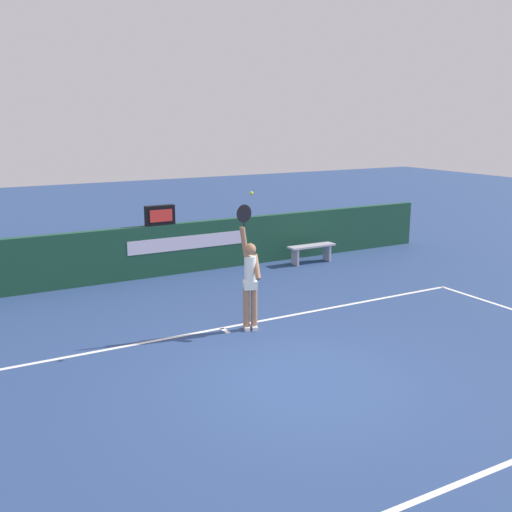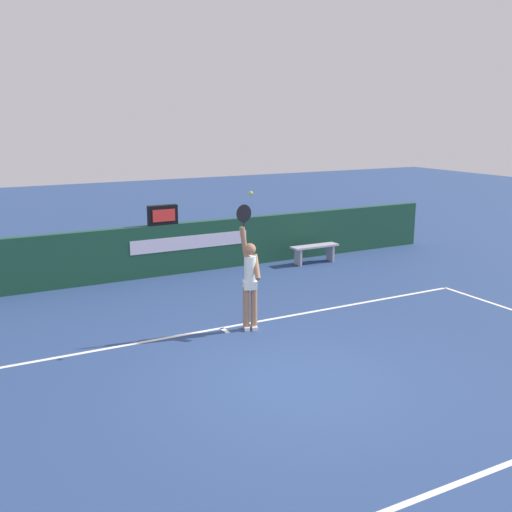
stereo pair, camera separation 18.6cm
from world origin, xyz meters
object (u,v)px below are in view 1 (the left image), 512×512
(tennis_ball, at_px, (251,193))
(courtside_bench_near, at_px, (311,249))
(tennis_player, at_px, (250,279))
(speed_display, at_px, (160,215))

(tennis_ball, relative_size, courtside_bench_near, 0.05)
(tennis_ball, distance_m, courtside_bench_near, 6.39)
(tennis_player, height_order, courtside_bench_near, tennis_player)
(tennis_ball, bearing_deg, tennis_player, 65.97)
(speed_display, height_order, courtside_bench_near, speed_display)
(speed_display, bearing_deg, tennis_player, -89.12)
(tennis_player, height_order, tennis_ball, tennis_ball)
(courtside_bench_near, bearing_deg, tennis_player, -136.33)
(speed_display, relative_size, tennis_ball, 10.99)
(speed_display, distance_m, courtside_bench_near, 4.37)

